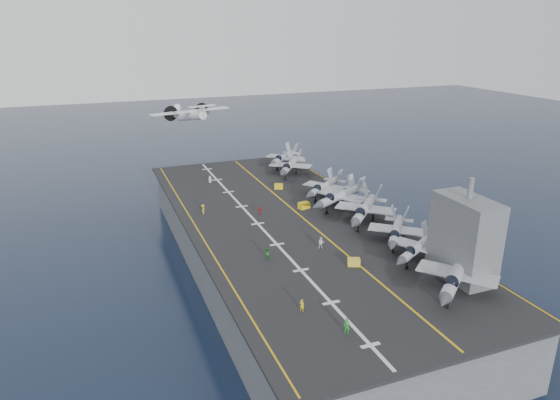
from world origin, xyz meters
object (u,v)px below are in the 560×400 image
object	(u,v)px
island_superstructure	(465,228)
tow_cart_a	(354,262)
transport_plane	(191,116)
fighter_jet_0	(456,274)

from	to	relation	value
island_superstructure	tow_cart_a	world-z (taller)	island_superstructure
island_superstructure	transport_plane	distance (m)	85.33
fighter_jet_0	tow_cart_a	size ratio (longest dim) A/B	8.70
island_superstructure	fighter_jet_0	world-z (taller)	island_superstructure
tow_cart_a	transport_plane	distance (m)	75.21
tow_cart_a	transport_plane	xyz separation A→B (m)	(-9.15, 73.81, 11.15)
island_superstructure	fighter_jet_0	bearing A→B (deg)	-137.11
fighter_jet_0	tow_cart_a	world-z (taller)	fighter_jet_0
tow_cart_a	fighter_jet_0	bearing A→B (deg)	-54.12
fighter_jet_0	tow_cart_a	bearing A→B (deg)	125.88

